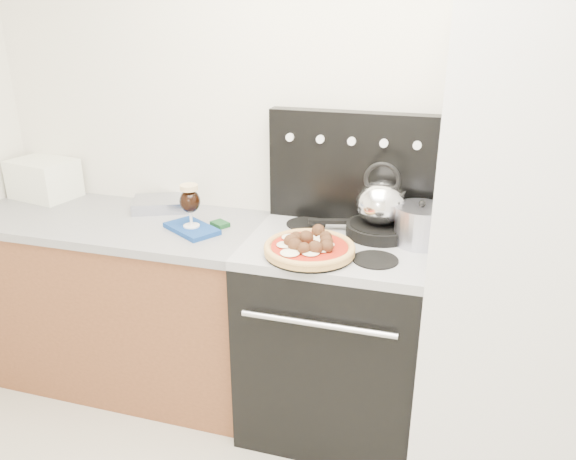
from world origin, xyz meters
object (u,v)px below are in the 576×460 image
at_px(base_cabinet, 124,304).
at_px(fridge, 515,256).
at_px(stock_pot, 420,226).
at_px(oven_mitt, 192,229).
at_px(skillet, 379,230).
at_px(toaster_oven, 44,179).
at_px(tea_kettle, 381,199).
at_px(pizza_pan, 309,254).
at_px(stove_body, 335,338).
at_px(beer_glass, 190,206).
at_px(pizza, 310,246).

xyz_separation_m(base_cabinet, fridge, (1.80, -0.05, 0.52)).
bearing_deg(stock_pot, fridge, -14.78).
xyz_separation_m(oven_mitt, skillet, (0.82, 0.14, 0.03)).
distance_m(oven_mitt, skillet, 0.84).
bearing_deg(skillet, base_cabinet, -175.91).
bearing_deg(toaster_oven, fridge, 5.43).
bearing_deg(tea_kettle, oven_mitt, -172.67).
bearing_deg(pizza_pan, toaster_oven, 166.22).
relative_size(stove_body, skillet, 3.08).
distance_m(beer_glass, pizza_pan, 0.61).
bearing_deg(tea_kettle, pizza_pan, -131.81).
xyz_separation_m(beer_glass, tea_kettle, (0.82, 0.14, 0.06)).
relative_size(toaster_oven, pizza, 0.88).
bearing_deg(skillet, stock_pot, -13.64).
bearing_deg(oven_mitt, stove_body, 2.02).
xyz_separation_m(pizza_pan, tea_kettle, (0.24, 0.29, 0.16)).
bearing_deg(base_cabinet, skillet, 4.09).
relative_size(beer_glass, skillet, 0.70).
xyz_separation_m(toaster_oven, tea_kettle, (1.78, -0.09, 0.09)).
bearing_deg(base_cabinet, tea_kettle, 4.09).
distance_m(fridge, toaster_oven, 2.34).
distance_m(stove_body, skillet, 0.54).
bearing_deg(stock_pot, pizza, -149.22).
relative_size(base_cabinet, beer_glass, 7.26).
height_order(oven_mitt, tea_kettle, tea_kettle).
bearing_deg(pizza, tea_kettle, 50.41).
bearing_deg(fridge, oven_mitt, 179.94).
height_order(stove_body, pizza_pan, pizza_pan).
distance_m(toaster_oven, stock_pot, 1.96).
xyz_separation_m(beer_glass, skillet, (0.82, 0.14, -0.08)).
height_order(fridge, pizza_pan, fridge).
bearing_deg(beer_glass, stove_body, 2.02).
relative_size(skillet, stock_pot, 1.35).
bearing_deg(base_cabinet, fridge, -1.59).
xyz_separation_m(beer_glass, pizza, (0.59, -0.15, -0.06)).
bearing_deg(fridge, stove_body, 177.95).
bearing_deg(stock_pot, oven_mitt, -174.47).
height_order(base_cabinet, stock_pot, stock_pot).
bearing_deg(oven_mitt, beer_glass, 0.00).
bearing_deg(toaster_oven, oven_mitt, -2.42).
distance_m(base_cabinet, stock_pot, 1.54).
bearing_deg(stove_body, base_cabinet, 178.70).
height_order(beer_glass, stock_pot, beer_glass).
relative_size(skillet, tea_kettle, 1.24).
relative_size(fridge, stock_pot, 9.00).
bearing_deg(tea_kettle, base_cabinet, -178.14).
height_order(beer_glass, tea_kettle, tea_kettle).
relative_size(toaster_oven, stock_pot, 1.51).
xyz_separation_m(stove_body, toaster_oven, (-1.63, 0.21, 0.56)).
height_order(fridge, tea_kettle, fridge).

